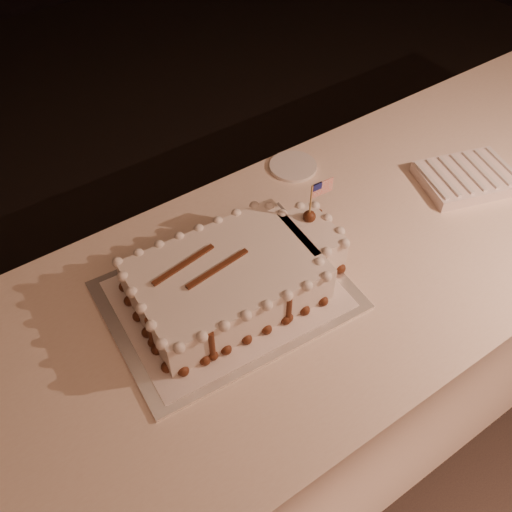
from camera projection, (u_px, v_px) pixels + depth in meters
banquet_table at (325, 339)px, 1.67m from camera, size 2.40×0.80×0.75m
cake_board at (227, 295)px, 1.30m from camera, size 0.56×0.43×0.01m
doily at (227, 294)px, 1.30m from camera, size 0.50×0.39×0.00m
sheet_cake at (237, 275)px, 1.27m from camera, size 0.52×0.31×0.20m
napkin_stack at (466, 178)px, 1.55m from camera, size 0.29×0.25×0.04m
side_plate at (293, 166)px, 1.61m from camera, size 0.13×0.13×0.01m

